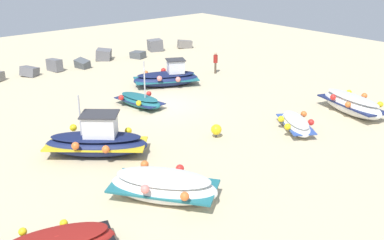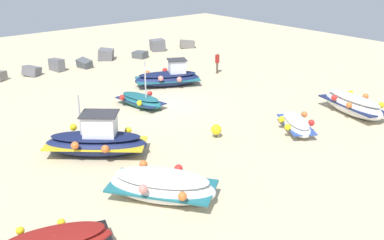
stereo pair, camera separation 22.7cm
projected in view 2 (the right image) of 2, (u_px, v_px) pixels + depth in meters
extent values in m
plane|color=beige|center=(163.00, 105.00, 28.07)|extent=(57.42, 57.42, 0.00)
ellipsoid|color=#1E6670|center=(141.00, 101.00, 27.80)|extent=(1.82, 3.44, 0.69)
cube|color=navy|center=(141.00, 101.00, 27.79)|extent=(1.83, 3.31, 0.09)
ellipsoid|color=#1A565F|center=(140.00, 97.00, 27.70)|extent=(1.59, 3.02, 0.14)
cylinder|color=#B7B7BC|center=(145.00, 80.00, 26.99)|extent=(0.08, 0.08, 2.21)
sphere|color=yellow|center=(139.00, 103.00, 26.69)|extent=(0.32, 0.32, 0.32)
sphere|color=red|center=(150.00, 94.00, 28.25)|extent=(0.32, 0.32, 0.32)
sphere|color=red|center=(122.00, 97.00, 27.62)|extent=(0.32, 0.32, 0.32)
ellipsoid|color=navy|center=(168.00, 79.00, 31.85)|extent=(4.82, 3.59, 0.91)
cube|color=#1E6670|center=(168.00, 79.00, 31.84)|extent=(4.68, 3.55, 0.11)
ellipsoid|color=#151E45|center=(167.00, 74.00, 31.72)|extent=(4.23, 3.15, 0.17)
cube|color=silver|center=(177.00, 66.00, 31.68)|extent=(1.40, 1.34, 0.88)
cube|color=#333338|center=(177.00, 60.00, 31.51)|extent=(1.62, 1.56, 0.06)
sphere|color=orange|center=(147.00, 73.00, 32.40)|extent=(0.36, 0.36, 0.36)
sphere|color=#EA7F75|center=(161.00, 78.00, 30.66)|extent=(0.36, 0.36, 0.36)
sphere|color=red|center=(165.00, 70.00, 32.63)|extent=(0.36, 0.36, 0.36)
sphere|color=#EA7F75|center=(179.00, 79.00, 30.98)|extent=(0.36, 0.36, 0.36)
sphere|color=#EA7F75|center=(182.00, 70.00, 32.91)|extent=(0.36, 0.36, 0.36)
ellipsoid|color=white|center=(296.00, 125.00, 24.14)|extent=(2.79, 3.34, 0.67)
cube|color=#2D4C9E|center=(296.00, 124.00, 24.12)|extent=(2.74, 3.26, 0.07)
ellipsoid|color=beige|center=(296.00, 120.00, 24.04)|extent=(2.45, 2.94, 0.12)
sphere|color=yellow|center=(288.00, 127.00, 23.19)|extent=(0.33, 0.33, 0.33)
sphere|color=red|center=(311.00, 123.00, 23.87)|extent=(0.33, 0.33, 0.33)
sphere|color=yellow|center=(281.00, 119.00, 24.25)|extent=(0.33, 0.33, 0.33)
sphere|color=orange|center=(304.00, 114.00, 24.91)|extent=(0.33, 0.33, 0.33)
ellipsoid|color=navy|center=(96.00, 144.00, 21.40)|extent=(4.84, 4.61, 1.07)
cube|color=gold|center=(96.00, 143.00, 21.38)|extent=(4.72, 4.50, 0.19)
ellipsoid|color=#151E45|center=(96.00, 136.00, 21.25)|extent=(4.24, 4.02, 0.25)
cube|color=white|center=(100.00, 125.00, 21.04)|extent=(1.81, 1.78, 1.00)
cube|color=#333338|center=(99.00, 114.00, 20.85)|extent=(2.10, 2.07, 0.06)
cylinder|color=#B7B7BC|center=(80.00, 115.00, 20.90)|extent=(0.08, 0.08, 1.92)
sphere|color=yellow|center=(73.00, 127.00, 22.30)|extent=(0.35, 0.35, 0.35)
sphere|color=orange|center=(75.00, 145.00, 20.25)|extent=(0.35, 0.35, 0.35)
sphere|color=#EA7F75|center=(101.00, 131.00, 22.32)|extent=(0.35, 0.35, 0.35)
sphere|color=orange|center=(105.00, 149.00, 20.27)|extent=(0.35, 0.35, 0.35)
sphere|color=yellow|center=(128.00, 131.00, 22.28)|extent=(0.35, 0.35, 0.35)
ellipsoid|color=white|center=(162.00, 187.00, 17.58)|extent=(3.90, 4.49, 1.09)
cube|color=#1E6670|center=(162.00, 186.00, 17.57)|extent=(3.82, 4.36, 0.18)
ellipsoid|color=beige|center=(162.00, 177.00, 17.43)|extent=(3.40, 3.93, 0.24)
sphere|color=orange|center=(143.00, 164.00, 18.63)|extent=(0.34, 0.34, 0.34)
sphere|color=#EA7F75|center=(143.00, 189.00, 16.62)|extent=(0.34, 0.34, 0.34)
sphere|color=red|center=(178.00, 169.00, 18.27)|extent=(0.34, 0.34, 0.34)
sphere|color=orange|center=(182.00, 196.00, 16.29)|extent=(0.34, 0.34, 0.34)
ellipsoid|color=maroon|center=(54.00, 236.00, 14.21)|extent=(3.37, 2.04, 0.20)
sphere|color=yellow|center=(61.00, 223.00, 14.99)|extent=(0.27, 0.27, 0.27)
sphere|color=yellow|center=(20.00, 231.00, 14.53)|extent=(0.27, 0.27, 0.27)
ellipsoid|color=white|center=(353.00, 105.00, 26.40)|extent=(2.64, 4.60, 1.15)
cube|color=navy|center=(353.00, 105.00, 26.38)|extent=(2.61, 4.44, 0.17)
ellipsoid|color=beige|center=(354.00, 98.00, 26.23)|extent=(2.29, 4.04, 0.24)
sphere|color=yellow|center=(350.00, 93.00, 27.68)|extent=(0.34, 0.34, 0.34)
sphere|color=red|center=(334.00, 98.00, 26.41)|extent=(0.34, 0.34, 0.34)
sphere|color=orange|center=(366.00, 96.00, 26.59)|extent=(0.34, 0.34, 0.34)
sphere|color=orange|center=(349.00, 105.00, 25.41)|extent=(0.34, 0.34, 0.34)
sphere|color=yellow|center=(381.00, 105.00, 25.62)|extent=(0.34, 0.34, 0.34)
cylinder|color=brown|center=(217.00, 68.00, 34.85)|extent=(0.14, 0.14, 0.82)
cylinder|color=brown|center=(217.00, 68.00, 34.99)|extent=(0.14, 0.14, 0.82)
cylinder|color=maroon|center=(217.00, 59.00, 34.67)|extent=(0.32, 0.32, 0.58)
sphere|color=tan|center=(217.00, 54.00, 34.53)|extent=(0.22, 0.22, 0.22)
cube|color=slate|center=(32.00, 71.00, 34.32)|extent=(1.44, 1.44, 0.91)
cube|color=slate|center=(57.00, 65.00, 35.66)|extent=(0.86, 1.46, 0.99)
cube|color=#4C5156|center=(85.00, 64.00, 36.47)|extent=(1.07, 1.38, 0.94)
cube|color=slate|center=(106.00, 55.00, 39.02)|extent=(1.73, 1.75, 1.03)
cube|color=#4C5156|center=(140.00, 55.00, 39.70)|extent=(1.29, 1.40, 0.62)
cube|color=slate|center=(157.00, 45.00, 42.33)|extent=(1.57, 1.51, 1.09)
cube|color=slate|center=(187.00, 44.00, 43.53)|extent=(1.58, 1.29, 0.87)
cylinder|color=#3F3F42|center=(216.00, 136.00, 23.35)|extent=(0.08, 0.08, 0.16)
sphere|color=yellow|center=(216.00, 130.00, 23.22)|extent=(0.54, 0.54, 0.54)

